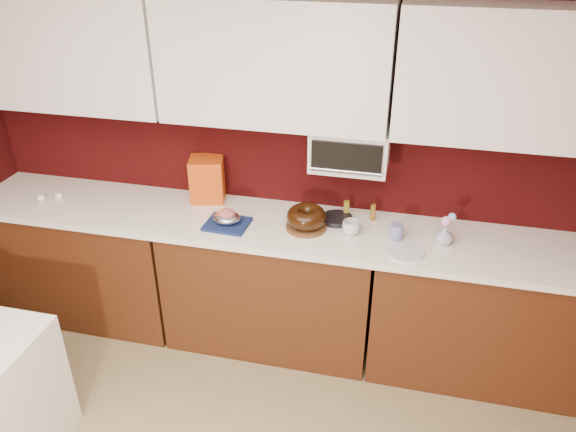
% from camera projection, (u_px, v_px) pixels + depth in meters
% --- Properties ---
extents(wall_back, '(4.00, 0.02, 2.50)m').
position_uv_depth(wall_back, '(282.00, 151.00, 3.56)').
color(wall_back, '#310706').
rests_on(wall_back, floor).
extents(base_cabinet_left, '(1.31, 0.58, 0.86)m').
position_uv_depth(base_cabinet_left, '(89.00, 259.00, 3.96)').
color(base_cabinet_left, '#49230E').
rests_on(base_cabinet_left, floor).
extents(base_cabinet_center, '(1.31, 0.58, 0.86)m').
position_uv_depth(base_cabinet_center, '(271.00, 285.00, 3.69)').
color(base_cabinet_center, '#49230E').
rests_on(base_cabinet_center, floor).
extents(base_cabinet_right, '(1.31, 0.58, 0.86)m').
position_uv_depth(base_cabinet_right, '(482.00, 314.00, 3.42)').
color(base_cabinet_right, '#49230E').
rests_on(base_cabinet_right, floor).
extents(countertop, '(4.00, 0.62, 0.04)m').
position_uv_depth(countertop, '(270.00, 226.00, 3.47)').
color(countertop, white).
rests_on(countertop, base_cabinet_center).
extents(upper_cabinet_left, '(1.31, 0.33, 0.70)m').
position_uv_depth(upper_cabinet_left, '(61.00, 50.00, 3.39)').
color(upper_cabinet_left, white).
rests_on(upper_cabinet_left, wall_back).
extents(upper_cabinet_center, '(1.31, 0.33, 0.70)m').
position_uv_depth(upper_cabinet_center, '(274.00, 62.00, 3.12)').
color(upper_cabinet_center, white).
rests_on(upper_cabinet_center, wall_back).
extents(upper_cabinet_right, '(1.31, 0.33, 0.70)m').
position_uv_depth(upper_cabinet_right, '(527.00, 77.00, 2.86)').
color(upper_cabinet_right, white).
rests_on(upper_cabinet_right, wall_back).
extents(toaster_oven, '(0.45, 0.30, 0.25)m').
position_uv_depth(toaster_oven, '(350.00, 148.00, 3.28)').
color(toaster_oven, white).
rests_on(toaster_oven, upper_cabinet_center).
extents(toaster_oven_door, '(0.40, 0.02, 0.18)m').
position_uv_depth(toaster_oven_door, '(346.00, 158.00, 3.15)').
color(toaster_oven_door, black).
rests_on(toaster_oven_door, toaster_oven).
extents(toaster_oven_handle, '(0.42, 0.02, 0.02)m').
position_uv_depth(toaster_oven_handle, '(345.00, 171.00, 3.17)').
color(toaster_oven_handle, silver).
rests_on(toaster_oven_handle, toaster_oven).
extents(cake_base, '(0.25, 0.25, 0.02)m').
position_uv_depth(cake_base, '(306.00, 227.00, 3.40)').
color(cake_base, brown).
rests_on(cake_base, countertop).
extents(bundt_cake, '(0.32, 0.32, 0.10)m').
position_uv_depth(bundt_cake, '(306.00, 217.00, 3.36)').
color(bundt_cake, black).
rests_on(bundt_cake, cake_base).
extents(navy_towel, '(0.27, 0.23, 0.02)m').
position_uv_depth(navy_towel, '(227.00, 224.00, 3.43)').
color(navy_towel, navy).
rests_on(navy_towel, countertop).
extents(foil_ham_nest, '(0.19, 0.17, 0.06)m').
position_uv_depth(foil_ham_nest, '(227.00, 218.00, 3.41)').
color(foil_ham_nest, silver).
rests_on(foil_ham_nest, navy_towel).
extents(roasted_ham, '(0.12, 0.10, 0.07)m').
position_uv_depth(roasted_ham, '(226.00, 214.00, 3.39)').
color(roasted_ham, '#BB6155').
rests_on(roasted_ham, foil_ham_nest).
extents(pandoro_box, '(0.25, 0.24, 0.29)m').
position_uv_depth(pandoro_box, '(207.00, 179.00, 3.67)').
color(pandoro_box, '#B2260B').
rests_on(pandoro_box, countertop).
extents(dark_pan, '(0.24, 0.24, 0.03)m').
position_uv_depth(dark_pan, '(337.00, 219.00, 3.47)').
color(dark_pan, black).
rests_on(dark_pan, countertop).
extents(coffee_mug, '(0.13, 0.13, 0.10)m').
position_uv_depth(coffee_mug, '(351.00, 226.00, 3.32)').
color(coffee_mug, silver).
rests_on(coffee_mug, countertop).
extents(blue_jar, '(0.09, 0.09, 0.09)m').
position_uv_depth(blue_jar, '(396.00, 232.00, 3.28)').
color(blue_jar, navy).
rests_on(blue_jar, countertop).
extents(flower_vase, '(0.11, 0.11, 0.13)m').
position_uv_depth(flower_vase, '(444.00, 234.00, 3.22)').
color(flower_vase, '#A8AABF').
rests_on(flower_vase, countertop).
extents(flower_pink, '(0.06, 0.06, 0.06)m').
position_uv_depth(flower_pink, '(446.00, 221.00, 3.18)').
color(flower_pink, '#FF93C2').
rests_on(flower_pink, flower_vase).
extents(flower_blue, '(0.05, 0.05, 0.05)m').
position_uv_depth(flower_blue, '(452.00, 217.00, 3.18)').
color(flower_blue, '#8AB9DC').
rests_on(flower_blue, flower_vase).
extents(china_plate, '(0.23, 0.23, 0.01)m').
position_uv_depth(china_plate, '(405.00, 252.00, 3.16)').
color(china_plate, silver).
rests_on(china_plate, countertop).
extents(amber_bottle, '(0.04, 0.04, 0.11)m').
position_uv_depth(amber_bottle, '(346.00, 209.00, 3.51)').
color(amber_bottle, olive).
rests_on(amber_bottle, countertop).
extents(egg_left, '(0.06, 0.05, 0.05)m').
position_uv_depth(egg_left, '(41.00, 198.00, 3.71)').
color(egg_left, white).
rests_on(egg_left, countertop).
extents(egg_right, '(0.06, 0.05, 0.04)m').
position_uv_depth(egg_right, '(59.00, 196.00, 3.74)').
color(egg_right, white).
rests_on(egg_right, countertop).
extents(amber_bottle_tall, '(0.03, 0.03, 0.11)m').
position_uv_depth(amber_bottle_tall, '(373.00, 212.00, 3.47)').
color(amber_bottle_tall, brown).
rests_on(amber_bottle_tall, countertop).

